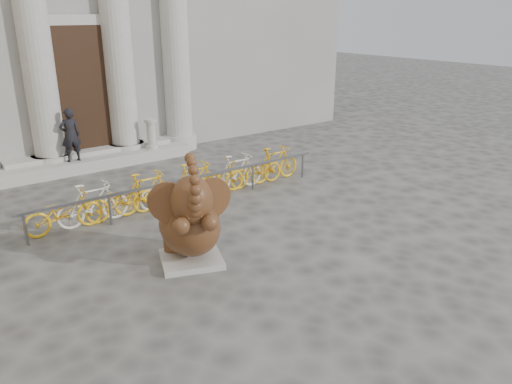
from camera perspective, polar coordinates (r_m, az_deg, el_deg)
ground at (r=8.76m, az=3.96°, el=-11.59°), size 80.00×80.00×0.00m
entrance_steps at (r=16.41m, az=-17.85°, el=3.42°), size 6.00×1.20×0.36m
elephant_statue at (r=9.46m, az=-7.56°, el=-3.56°), size 1.53×1.81×2.29m
bike_rack at (r=12.64m, az=-8.43°, el=0.91°), size 8.00×0.53×1.00m
pedestrian at (r=15.73m, az=-20.46°, el=6.12°), size 0.58×0.38×1.59m
balustrade_post at (r=16.61m, az=-11.90°, el=6.39°), size 0.40×0.40×0.97m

